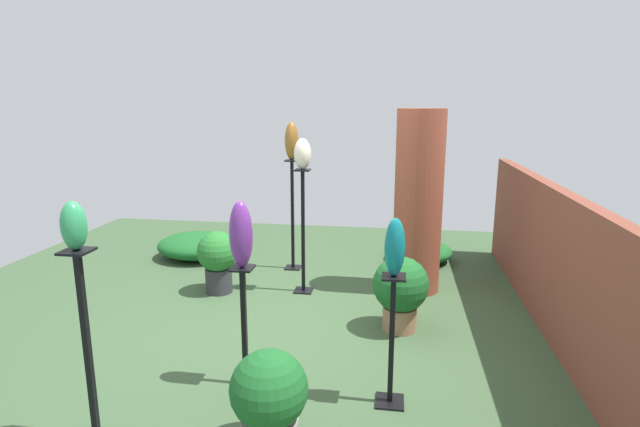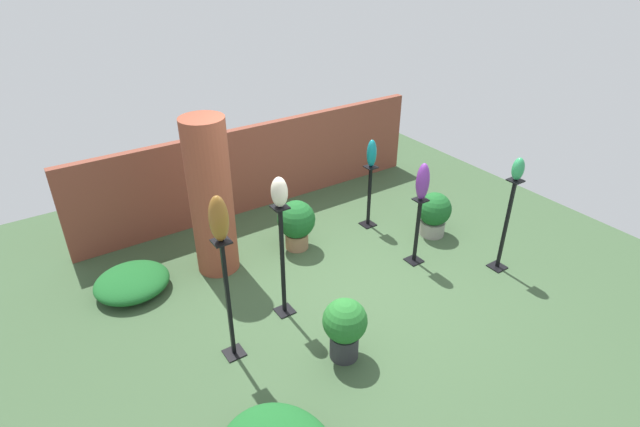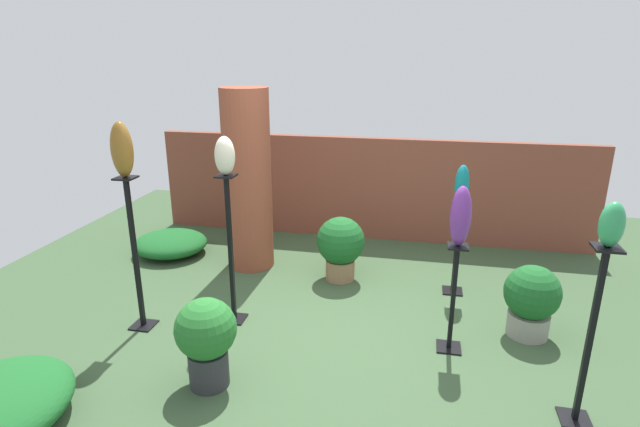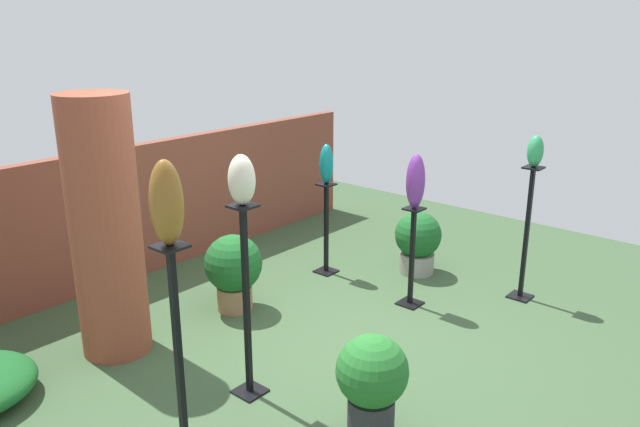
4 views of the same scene
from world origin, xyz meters
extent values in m
plane|color=#385133|center=(0.00, 0.00, 0.00)|extent=(8.00, 8.00, 0.00)
cube|color=brown|center=(0.00, 2.40, 0.66)|extent=(5.60, 0.12, 1.33)
cylinder|color=brown|center=(-1.22, 1.23, 1.01)|extent=(0.52, 0.52, 2.01)
cube|color=black|center=(1.77, -0.79, 0.01)|extent=(0.20, 0.20, 0.01)
cube|color=black|center=(1.77, -0.79, 0.63)|extent=(0.04, 0.04, 1.26)
cube|color=black|center=(1.77, -0.79, 1.25)|extent=(0.16, 0.16, 0.02)
cube|color=black|center=(-1.72, -0.28, 0.01)|extent=(0.20, 0.20, 0.01)
cube|color=black|center=(-1.72, -0.28, 0.69)|extent=(0.04, 0.04, 1.38)
cube|color=black|center=(-1.72, -0.28, 1.38)|extent=(0.16, 0.16, 0.02)
cube|color=black|center=(-0.96, -0.01, 0.01)|extent=(0.20, 0.20, 0.01)
cube|color=black|center=(-0.96, -0.01, 0.69)|extent=(0.04, 0.04, 1.37)
cube|color=black|center=(-0.96, -0.01, 1.37)|extent=(0.16, 0.16, 0.02)
cube|color=black|center=(0.97, -0.09, 0.01)|extent=(0.20, 0.20, 0.01)
cube|color=black|center=(0.97, -0.09, 0.46)|extent=(0.04, 0.04, 0.92)
cube|color=black|center=(0.97, -0.09, 0.92)|extent=(0.16, 0.16, 0.01)
cube|color=black|center=(1.04, 0.98, 0.01)|extent=(0.20, 0.20, 0.01)
cube|color=black|center=(1.04, 0.98, 0.47)|extent=(0.04, 0.04, 0.94)
cube|color=black|center=(1.04, 0.98, 0.94)|extent=(0.16, 0.16, 0.01)
ellipsoid|color=#2D9356|center=(1.77, -0.79, 1.40)|extent=(0.14, 0.14, 0.28)
ellipsoid|color=brown|center=(-1.72, -0.28, 1.61)|extent=(0.18, 0.17, 0.46)
ellipsoid|color=beige|center=(-0.96, -0.01, 1.54)|extent=(0.17, 0.18, 0.33)
ellipsoid|color=#6B2D8C|center=(0.97, -0.09, 1.16)|extent=(0.16, 0.17, 0.48)
ellipsoid|color=#0F727A|center=(1.04, 0.98, 1.14)|extent=(0.14, 0.14, 0.39)
cylinder|color=#2D2D33|center=(-0.80, -0.94, 0.14)|extent=(0.29, 0.29, 0.28)
sphere|color=#236B28|center=(-0.80, -0.94, 0.47)|extent=(0.45, 0.45, 0.45)
cylinder|color=#936B4C|center=(-0.15, 1.05, 0.11)|extent=(0.31, 0.31, 0.22)
sphere|color=#195923|center=(-0.15, 1.05, 0.44)|extent=(0.51, 0.51, 0.51)
cylinder|color=gray|center=(1.64, 0.27, 0.10)|extent=(0.35, 0.35, 0.21)
sphere|color=#195923|center=(1.64, 0.27, 0.41)|extent=(0.47, 0.47, 0.47)
ellipsoid|color=#195923|center=(-2.29, 1.33, 0.13)|extent=(0.88, 0.84, 0.27)
camera|label=1|loc=(4.22, 0.97, 2.07)|focal=28.00mm
camera|label=2|loc=(-3.07, -3.90, 3.81)|focal=28.00mm
camera|label=3|loc=(0.65, -3.85, 2.37)|focal=28.00mm
camera|label=4|loc=(-3.51, -2.86, 2.52)|focal=35.00mm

